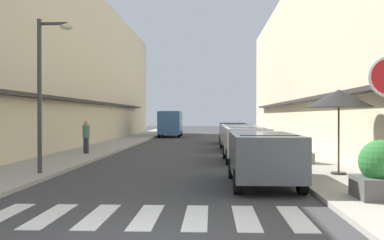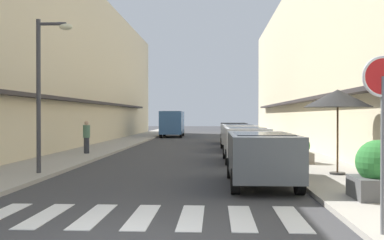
{
  "view_description": "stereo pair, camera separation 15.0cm",
  "coord_description": "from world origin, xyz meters",
  "px_view_note": "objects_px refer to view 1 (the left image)",
  "views": [
    {
      "loc": [
        1.25,
        -6.46,
        1.95
      ],
      "look_at": [
        0.36,
        13.59,
        1.76
      ],
      "focal_mm": 41.72,
      "sensor_mm": 36.0,
      "label": 1
    },
    {
      "loc": [
        1.4,
        -6.46,
        1.95
      ],
      "look_at": [
        0.36,
        13.59,
        1.76
      ],
      "focal_mm": 41.72,
      "sensor_mm": 36.0,
      "label": 2
    }
  ],
  "objects_px": {
    "planter_midblock": "(300,151)",
    "parked_car_distant": "(232,130)",
    "planter_corner": "(381,172)",
    "parked_car_near": "(263,153)",
    "delivery_van": "(171,122)",
    "street_lamp": "(46,78)",
    "pedestrian_walking_near": "(86,136)",
    "parked_car_far": "(237,134)",
    "parked_car_mid": "(246,140)",
    "cafe_umbrella": "(339,99)"
  },
  "relations": [
    {
      "from": "pedestrian_walking_near",
      "to": "planter_midblock",
      "type": "bearing_deg",
      "value": 70.36
    },
    {
      "from": "parked_car_near",
      "to": "pedestrian_walking_near",
      "type": "relative_size",
      "value": 2.71
    },
    {
      "from": "planter_midblock",
      "to": "planter_corner",
      "type": "bearing_deg",
      "value": -87.57
    },
    {
      "from": "parked_car_far",
      "to": "parked_car_distant",
      "type": "height_order",
      "value": "same"
    },
    {
      "from": "cafe_umbrella",
      "to": "pedestrian_walking_near",
      "type": "bearing_deg",
      "value": 144.24
    },
    {
      "from": "planter_corner",
      "to": "pedestrian_walking_near",
      "type": "xyz_separation_m",
      "value": [
        -9.86,
        11.39,
        0.23
      ]
    },
    {
      "from": "parked_car_near",
      "to": "parked_car_far",
      "type": "xyz_separation_m",
      "value": [
        -0.0,
        12.55,
        -0.0
      ]
    },
    {
      "from": "delivery_van",
      "to": "cafe_umbrella",
      "type": "xyz_separation_m",
      "value": [
        7.77,
        -26.82,
        1.08
      ]
    },
    {
      "from": "planter_midblock",
      "to": "delivery_van",
      "type": "bearing_deg",
      "value": 107.07
    },
    {
      "from": "parked_car_distant",
      "to": "cafe_umbrella",
      "type": "bearing_deg",
      "value": -81.6
    },
    {
      "from": "parked_car_distant",
      "to": "planter_midblock",
      "type": "xyz_separation_m",
      "value": [
        1.99,
        -13.91,
        -0.33
      ]
    },
    {
      "from": "parked_car_near",
      "to": "parked_car_mid",
      "type": "distance_m",
      "value": 6.43
    },
    {
      "from": "planter_midblock",
      "to": "parked_car_distant",
      "type": "bearing_deg",
      "value": 98.15
    },
    {
      "from": "parked_car_far",
      "to": "delivery_van",
      "type": "bearing_deg",
      "value": 108.18
    },
    {
      "from": "parked_car_far",
      "to": "planter_corner",
      "type": "bearing_deg",
      "value": -81.27
    },
    {
      "from": "parked_car_distant",
      "to": "street_lamp",
      "type": "bearing_deg",
      "value": -111.23
    },
    {
      "from": "parked_car_mid",
      "to": "street_lamp",
      "type": "height_order",
      "value": "street_lamp"
    },
    {
      "from": "parked_car_mid",
      "to": "planter_midblock",
      "type": "bearing_deg",
      "value": -36.49
    },
    {
      "from": "parked_car_mid",
      "to": "parked_car_distant",
      "type": "distance_m",
      "value": 12.43
    },
    {
      "from": "parked_car_near",
      "to": "parked_car_distant",
      "type": "bearing_deg",
      "value": 90.0
    },
    {
      "from": "planter_corner",
      "to": "planter_midblock",
      "type": "bearing_deg",
      "value": 92.43
    },
    {
      "from": "parked_car_far",
      "to": "pedestrian_walking_near",
      "type": "bearing_deg",
      "value": -154.34
    },
    {
      "from": "delivery_van",
      "to": "planter_midblock",
      "type": "height_order",
      "value": "delivery_van"
    },
    {
      "from": "delivery_van",
      "to": "cafe_umbrella",
      "type": "bearing_deg",
      "value": -73.84
    },
    {
      "from": "delivery_van",
      "to": "pedestrian_walking_near",
      "type": "xyz_separation_m",
      "value": [
        -2.32,
        -19.55,
        -0.46
      ]
    },
    {
      "from": "delivery_van",
      "to": "parked_car_distant",
      "type": "bearing_deg",
      "value": -61.45
    },
    {
      "from": "parked_car_near",
      "to": "planter_midblock",
      "type": "relative_size",
      "value": 4.02
    },
    {
      "from": "planter_corner",
      "to": "cafe_umbrella",
      "type": "bearing_deg",
      "value": 86.76
    },
    {
      "from": "parked_car_far",
      "to": "planter_midblock",
      "type": "height_order",
      "value": "parked_car_far"
    },
    {
      "from": "parked_car_mid",
      "to": "parked_car_distant",
      "type": "relative_size",
      "value": 0.99
    },
    {
      "from": "parked_car_mid",
      "to": "delivery_van",
      "type": "distance_m",
      "value": 22.66
    },
    {
      "from": "parked_car_near",
      "to": "planter_corner",
      "type": "distance_m",
      "value": 3.39
    },
    {
      "from": "delivery_van",
      "to": "street_lamp",
      "type": "bearing_deg",
      "value": -93.2
    },
    {
      "from": "planter_corner",
      "to": "planter_midblock",
      "type": "distance_m",
      "value": 7.43
    },
    {
      "from": "parked_car_distant",
      "to": "parked_car_near",
      "type": "bearing_deg",
      "value": -90.0
    },
    {
      "from": "planter_corner",
      "to": "pedestrian_walking_near",
      "type": "height_order",
      "value": "pedestrian_walking_near"
    },
    {
      "from": "delivery_van",
      "to": "planter_corner",
      "type": "height_order",
      "value": "delivery_van"
    },
    {
      "from": "parked_car_near",
      "to": "parked_car_distant",
      "type": "height_order",
      "value": "same"
    },
    {
      "from": "cafe_umbrella",
      "to": "planter_midblock",
      "type": "bearing_deg",
      "value": 99.45
    },
    {
      "from": "parked_car_near",
      "to": "planter_corner",
      "type": "bearing_deg",
      "value": -46.98
    },
    {
      "from": "cafe_umbrella",
      "to": "planter_corner",
      "type": "relative_size",
      "value": 2.04
    },
    {
      "from": "parked_car_mid",
      "to": "street_lamp",
      "type": "relative_size",
      "value": 0.8
    },
    {
      "from": "street_lamp",
      "to": "planter_midblock",
      "type": "relative_size",
      "value": 4.61
    },
    {
      "from": "cafe_umbrella",
      "to": "pedestrian_walking_near",
      "type": "distance_m",
      "value": 12.53
    },
    {
      "from": "parked_car_far",
      "to": "pedestrian_walking_near",
      "type": "height_order",
      "value": "pedestrian_walking_near"
    },
    {
      "from": "cafe_umbrella",
      "to": "planter_corner",
      "type": "bearing_deg",
      "value": -93.24
    },
    {
      "from": "parked_car_distant",
      "to": "pedestrian_walking_near",
      "type": "distance_m",
      "value": 12.48
    },
    {
      "from": "parked_car_distant",
      "to": "delivery_van",
      "type": "bearing_deg",
      "value": 118.55
    },
    {
      "from": "planter_midblock",
      "to": "parked_car_far",
      "type": "bearing_deg",
      "value": 104.7
    },
    {
      "from": "delivery_van",
      "to": "planter_midblock",
      "type": "bearing_deg",
      "value": -72.93
    }
  ]
}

